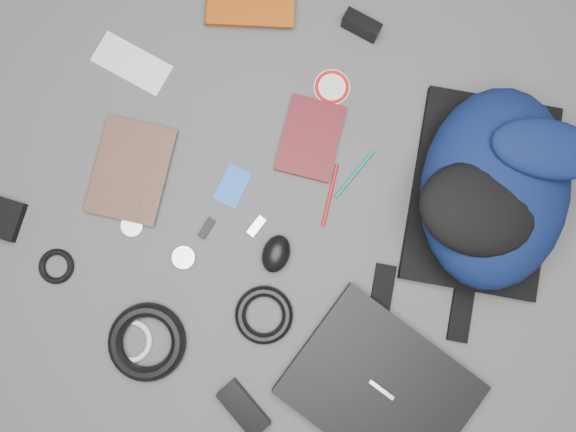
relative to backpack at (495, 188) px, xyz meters
The scene contains 22 objects.
ground 0.48m from the backpack, 144.06° to the right, with size 4.00×4.00×0.00m, color #4F4F51.
backpack is the anchor object (origin of this frame).
laptop 0.53m from the backpack, 89.48° to the right, with size 0.40×0.31×0.04m, color black.
comic_book 0.93m from the backpack, 155.57° to the right, with size 0.18×0.24×0.02m, color #9D500B.
envelope 0.91m from the backpack, behind, with size 0.19×0.09×0.00m, color silver.
dvd_case 0.44m from the backpack, 169.22° to the right, with size 0.14×0.19×0.02m, color #410C10.
compact_camera 0.50m from the backpack, 153.69° to the left, with size 0.09×0.03×0.05m, color black.
sticker_disc 0.45m from the backpack, behind, with size 0.09×0.09×0.00m, color silver.
pen_teal 0.32m from the backpack, 160.00° to the right, with size 0.01×0.01×0.15m, color #0C6C59.
pen_red 0.37m from the backpack, 150.31° to the right, with size 0.01×0.01×0.15m, color #AC0F0D.
id_badge 0.60m from the backpack, 152.70° to the right, with size 0.06×0.10×0.00m, color #1750B0.
usb_black 0.67m from the backpack, 143.68° to the right, with size 0.02×0.05×0.01m, color black.
usb_silver 0.55m from the backpack, 142.57° to the right, with size 0.02×0.05×0.01m, color silver.
mouse 0.52m from the backpack, 134.41° to the right, with size 0.07×0.09×0.05m, color black.
headphone_left 0.84m from the backpack, 145.60° to the right, with size 0.05×0.05×0.01m, color silver.
headphone_right 0.73m from the backpack, 138.72° to the right, with size 0.05×0.05×0.01m, color #AFAEB0.
cable_coil 0.60m from the backpack, 121.79° to the right, with size 0.14×0.14×0.03m, color black.
power_brick 0.76m from the backpack, 109.26° to the right, with size 0.13×0.06×0.03m, color black.
power_cord_coil 0.87m from the backpack, 127.02° to the right, with size 0.18×0.18×0.04m, color black.
pouch 1.15m from the backpack, 148.03° to the right, with size 0.10×0.10×0.02m, color black.
earbud_coil 1.03m from the backpack, 141.16° to the right, with size 0.08×0.08×0.02m, color black.
white_cable_coil 0.91m from the backpack, 128.13° to the right, with size 0.10×0.10×0.01m, color silver.
Camera 1 is at (0.05, -0.10, 1.35)m, focal length 35.00 mm.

